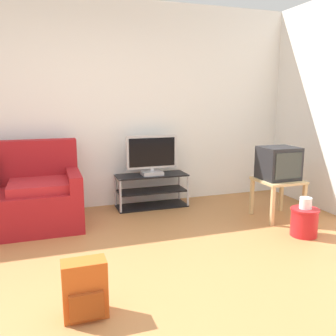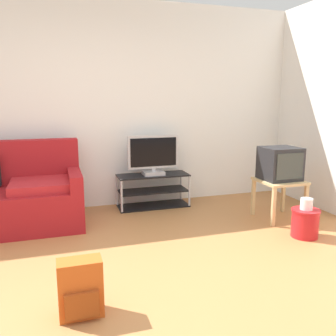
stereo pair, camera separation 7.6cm
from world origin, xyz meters
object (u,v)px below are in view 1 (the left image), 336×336
at_px(flat_tv, 152,156).
at_px(crt_tv, 279,163).
at_px(backpack, 85,290).
at_px(tv_stand, 152,191).
at_px(side_table, 278,186).
at_px(cleaning_bucket, 304,220).

bearing_deg(flat_tv, crt_tv, -34.33).
bearing_deg(backpack, tv_stand, 75.34).
relative_size(tv_stand, flat_tv, 1.40).
relative_size(tv_stand, backpack, 2.39).
bearing_deg(backpack, crt_tv, 40.35).
height_order(flat_tv, side_table, flat_tv).
height_order(crt_tv, backpack, crt_tv).
xyz_separation_m(backpack, cleaning_bucket, (2.37, 0.72, -0.02)).
distance_m(tv_stand, cleaning_bucket, 1.98).
bearing_deg(side_table, cleaning_bucket, -97.78).
bearing_deg(flat_tv, backpack, -116.61).
bearing_deg(crt_tv, backpack, -151.37).
bearing_deg(tv_stand, flat_tv, -90.00).
distance_m(backpack, cleaning_bucket, 2.47).
height_order(flat_tv, backpack, flat_tv).
distance_m(tv_stand, crt_tv, 1.68).
distance_m(crt_tv, backpack, 2.83).
height_order(tv_stand, flat_tv, flat_tv).
relative_size(side_table, crt_tv, 1.17).
bearing_deg(crt_tv, flat_tv, 145.67).
relative_size(tv_stand, crt_tv, 2.23).
xyz_separation_m(crt_tv, cleaning_bucket, (-0.08, -0.61, -0.51)).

